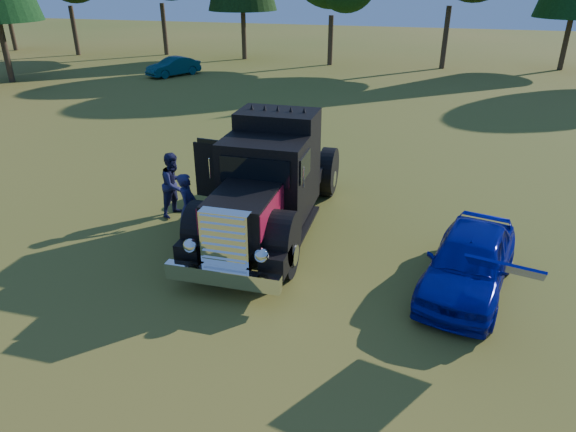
% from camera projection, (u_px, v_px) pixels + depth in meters
% --- Properties ---
extents(ground, '(120.00, 120.00, 0.00)m').
position_uv_depth(ground, '(258.00, 285.00, 11.28)').
color(ground, '#485F1C').
rests_on(ground, ground).
extents(diamond_t_truck, '(3.38, 7.16, 3.00)m').
position_uv_depth(diamond_t_truck, '(269.00, 185.00, 13.16)').
color(diamond_t_truck, black).
rests_on(diamond_t_truck, ground).
extents(hotrod_coupe, '(2.49, 4.38, 1.89)m').
position_uv_depth(hotrod_coupe, '(469.00, 261.00, 10.88)').
color(hotrod_coupe, '#07399B').
rests_on(hotrod_coupe, ground).
extents(spectator_near, '(0.55, 0.73, 1.80)m').
position_uv_depth(spectator_near, '(188.00, 208.00, 12.82)').
color(spectator_near, '#1F2349').
rests_on(spectator_near, ground).
extents(spectator_far, '(0.91, 1.04, 1.82)m').
position_uv_depth(spectator_far, '(174.00, 184.00, 14.20)').
color(spectator_far, '#20254C').
rests_on(spectator_far, ground).
extents(distant_teal_car, '(2.90, 3.70, 1.17)m').
position_uv_depth(distant_teal_car, '(173.00, 67.00, 33.67)').
color(distant_teal_car, '#082735').
rests_on(distant_teal_car, ground).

